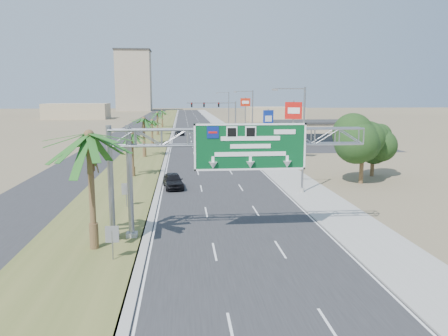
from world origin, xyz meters
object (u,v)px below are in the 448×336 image
sign_gantry (225,145)px  palm_near (89,136)px  store_building (314,132)px  car_right_lane (228,137)px  pole_sign_red_far (245,106)px  signal_mast (226,117)px  pole_sign_red_near (293,114)px  pole_sign_blue (268,120)px  car_left_lane (173,181)px  car_mid_lane (208,150)px  car_far (180,133)px

sign_gantry → palm_near: (-8.14, -1.93, 0.87)m
palm_near → store_building: palm_near is taller
car_right_lane → pole_sign_red_far: bearing=57.3°
sign_gantry → signal_mast: 62.37m
store_building → pole_sign_red_near: bearing=-113.8°
sign_gantry → pole_sign_red_far: 70.81m
store_building → pole_sign_blue: size_ratio=2.64×
store_building → pole_sign_red_near: 25.23m
palm_near → pole_sign_blue: palm_near is taller
signal_mast → pole_sign_red_far: pole_sign_red_far is taller
signal_mast → pole_sign_blue: bearing=-64.2°
palm_near → signal_mast: palm_near is taller
car_left_lane → car_right_lane: car_left_lane is taller
signal_mast → car_left_lane: bearing=-102.1°
car_right_lane → pole_sign_red_far: pole_sign_red_far is taller
signal_mast → car_mid_lane: 21.42m
car_mid_lane → pole_sign_blue: 14.03m
pole_sign_blue → car_right_lane: bearing=116.1°
car_right_lane → pole_sign_blue: size_ratio=0.79×
signal_mast → pole_sign_blue: (6.29, -13.04, 0.06)m
palm_near → pole_sign_red_near: bearing=59.0°
car_far → pole_sign_blue: 30.12m
car_right_lane → pole_sign_blue: 14.19m
car_left_lane → pole_sign_blue: 37.44m
car_right_lane → signal_mast: bearing=107.4°
car_right_lane → pole_sign_red_near: pole_sign_red_near is taller
pole_sign_blue → car_left_lane: bearing=-115.9°
pole_sign_red_far → pole_sign_red_near: bearing=-87.5°
palm_near → car_right_lane: (14.70, 63.11, -6.18)m
car_far → pole_sign_red_near: 44.44m
pole_sign_red_near → pole_sign_red_far: size_ratio=0.97×
car_left_lane → car_far: (0.42, 58.73, -0.13)m
car_mid_lane → car_far: (-4.72, 32.66, -0.01)m
sign_gantry → store_building: bearing=67.6°
car_far → store_building: bearing=-42.4°
pole_sign_red_near → pole_sign_red_far: pole_sign_red_far is taller
car_mid_lane → pole_sign_red_far: (10.03, 28.27, 6.30)m
palm_near → car_mid_lane: size_ratio=2.14×
sign_gantry → pole_sign_red_far: size_ratio=1.91×
store_building → car_mid_lane: size_ratio=4.61×
sign_gantry → pole_sign_blue: (12.53, 49.01, -1.15)m
store_building → car_right_lane: 17.32m
car_mid_lane → pole_sign_blue: pole_sign_blue is taller
signal_mast → car_far: bearing=128.0°
car_right_lane → palm_near: bearing=-106.6°
pole_sign_blue → signal_mast: bearing=115.8°
palm_near → pole_sign_blue: bearing=67.9°
sign_gantry → car_mid_lane: sign_gantry is taller
car_right_lane → pole_sign_blue: bearing=-67.3°
car_far → pole_sign_red_far: (14.75, -4.39, 6.31)m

